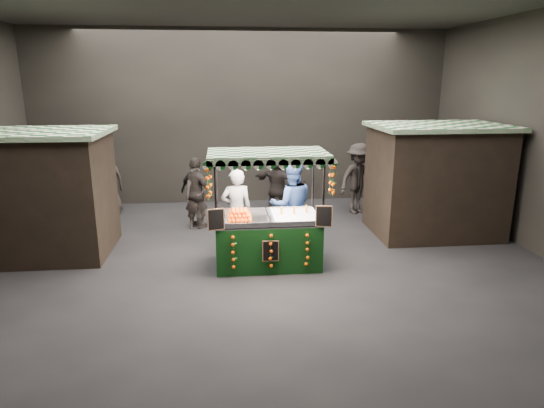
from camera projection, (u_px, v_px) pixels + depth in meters
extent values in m
plane|color=black|center=(253.00, 263.00, 9.49)|extent=(12.00, 12.00, 0.00)
cube|color=black|center=(241.00, 118.00, 13.65)|extent=(12.00, 0.10, 5.00)
cube|color=black|center=(287.00, 211.00, 4.04)|extent=(12.00, 0.10, 5.00)
cube|color=black|center=(37.00, 196.00, 9.69)|extent=(2.80, 2.00, 2.50)
cube|color=#0F4818|center=(29.00, 133.00, 9.36)|extent=(3.00, 2.20, 0.10)
cube|color=black|center=(435.00, 182.00, 11.04)|extent=(2.80, 2.00, 2.50)
cube|color=#0F4818|center=(440.00, 126.00, 10.71)|extent=(3.00, 2.20, 0.10)
cube|color=black|center=(268.00, 243.00, 9.28)|extent=(2.02, 1.10, 0.92)
cube|color=silver|center=(268.00, 220.00, 9.16)|extent=(2.02, 1.10, 0.04)
cylinder|color=black|center=(217.00, 221.00, 8.51)|extent=(0.05, 0.05, 2.20)
cylinder|color=black|center=(323.00, 218.00, 8.71)|extent=(0.05, 0.05, 2.20)
cylinder|color=black|center=(217.00, 206.00, 9.52)|extent=(0.05, 0.05, 2.20)
cylinder|color=black|center=(312.00, 203.00, 9.71)|extent=(0.05, 0.05, 2.20)
cube|color=#0F4818|center=(267.00, 154.00, 8.82)|extent=(2.25, 1.33, 0.07)
cube|color=white|center=(295.00, 216.00, 9.20)|extent=(0.90, 0.99, 0.07)
cube|color=black|center=(216.00, 219.00, 8.45)|extent=(0.31, 0.09, 0.40)
cube|color=black|center=(324.00, 216.00, 8.64)|extent=(0.31, 0.09, 0.40)
cube|color=black|center=(271.00, 251.00, 8.70)|extent=(0.31, 0.02, 0.40)
imported|color=gray|center=(237.00, 210.00, 9.97)|extent=(0.69, 0.49, 1.79)
imported|color=navy|center=(291.00, 205.00, 10.09)|extent=(0.95, 0.75, 1.93)
imported|color=#2B2523|center=(196.00, 198.00, 11.52)|extent=(0.62, 0.46, 1.54)
imported|color=#2B2622|center=(386.00, 187.00, 11.78)|extent=(0.98, 0.78, 1.93)
imported|color=#2B2623|center=(197.00, 193.00, 11.52)|extent=(1.05, 1.02, 1.77)
imported|color=black|center=(358.00, 179.00, 12.78)|extent=(1.44, 1.21, 1.93)
imported|color=#2B2623|center=(107.00, 182.00, 12.71)|extent=(1.06, 0.98, 1.81)
imported|color=#282220|center=(277.00, 182.00, 12.82)|extent=(1.58, 1.41, 1.74)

